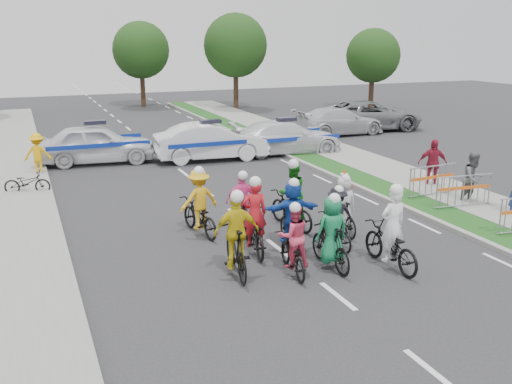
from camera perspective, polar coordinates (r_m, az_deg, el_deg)
name	(u,v)px	position (r m, az deg, el deg)	size (l,w,h in m)	color
ground	(338,296)	(12.25, 8.19, -10.28)	(90.00, 90.00, 0.00)	#28282B
curb_right	(397,204)	(18.80, 13.88, -1.15)	(0.20, 60.00, 0.12)	gray
grass_strip	(415,202)	(19.22, 15.57, -0.93)	(1.20, 60.00, 0.11)	#1D4917
sidewalk_right	(458,196)	(20.35, 19.58, -0.33)	(2.40, 60.00, 0.13)	gray
sidewalk_left	(3,255)	(15.36, -23.95, -5.82)	(3.00, 60.00, 0.13)	gray
rider_0	(391,240)	(13.66, 13.33, -4.72)	(0.72, 2.02, 2.06)	black
rider_1	(331,239)	(13.35, 7.53, -4.70)	(0.78, 1.76, 1.85)	black
rider_2	(293,247)	(13.00, 3.70, -5.49)	(0.83, 1.76, 1.73)	black
rider_3	(236,243)	(12.86, -1.99, -5.10)	(1.07, 1.98, 2.03)	black
rider_4	(336,223)	(14.73, 8.00, -3.05)	(0.94, 1.64, 1.66)	black
rider_5	(292,218)	(14.51, 3.62, -2.66)	(1.53, 1.82, 1.86)	black
rider_6	(254,227)	(14.22, -0.21, -3.56)	(1.00, 2.04, 1.99)	black
rider_7	(343,211)	(15.69, 8.68, -1.86)	(0.74, 1.64, 1.69)	black
rider_8	(291,202)	(16.06, 3.57, -1.03)	(0.99, 2.04, 2.00)	black
rider_9	(242,209)	(15.55, -1.41, -1.74)	(0.95, 1.76, 1.79)	black
rider_10	(199,208)	(15.53, -5.71, -1.63)	(1.16, 1.98, 1.93)	black
police_car_0	(96,144)	(25.15, -15.67, 4.67)	(1.96, 4.87, 1.66)	silver
police_car_1	(211,142)	(24.91, -4.53, 5.04)	(1.70, 4.88, 1.61)	silver
police_car_2	(286,137)	(26.29, 3.04, 5.49)	(2.10, 5.18, 1.50)	silver
civilian_sedan	(339,121)	(31.61, 8.30, 7.01)	(2.06, 5.08, 1.47)	silver
civilian_suv	(370,115)	(33.54, 11.31, 7.53)	(2.78, 6.02, 1.67)	slate
spectator_1	(473,179)	(19.47, 20.91, 1.26)	(0.83, 0.65, 1.71)	#535357
spectator_2	(432,164)	(21.18, 17.23, 2.73)	(1.03, 0.43, 1.75)	maroon
marshal_hiviz	(38,154)	(23.82, -20.98, 3.58)	(1.04, 0.60, 1.61)	#EBAD0C
barrier_1	(463,193)	(18.80, 20.02, -0.06)	(2.00, 0.50, 1.12)	#A5A8AD
barrier_2	(432,182)	(19.86, 17.21, 0.98)	(2.00, 0.50, 1.12)	#A5A8AD
cone_0	(344,178)	(20.67, 8.81, 1.42)	(0.40, 0.40, 0.70)	#F24C0C
cone_1	(309,147)	(26.20, 5.28, 4.50)	(0.40, 0.40, 0.70)	#F24C0C
parked_bike	(27,183)	(21.02, -21.92, 0.88)	(0.53, 1.53, 0.80)	black
tree_1	(235,46)	(42.11, -2.06, 14.42)	(4.55, 4.55, 6.82)	#382619
tree_2	(373,56)	(42.69, 11.63, 13.19)	(3.85, 3.85, 5.77)	#382619
tree_4	(141,50)	(44.32, -11.45, 13.73)	(4.20, 4.20, 6.30)	#382619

